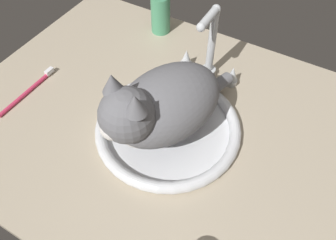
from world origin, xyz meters
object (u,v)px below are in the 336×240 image
at_px(faucet, 209,53).
at_px(soap_pump_bottle, 160,13).
at_px(sink_basin, 168,127).
at_px(cat, 160,106).
at_px(toothbrush, 29,90).

height_order(faucet, soap_pump_bottle, faucet).
distance_m(sink_basin, soap_pump_bottle, 0.40).
xyz_separation_m(cat, toothbrush, (-0.37, -0.05, -0.10)).
bearing_deg(sink_basin, soap_pump_bottle, 123.07).
distance_m(faucet, soap_pump_bottle, 0.24).
distance_m(faucet, toothbrush, 0.48).
height_order(sink_basin, soap_pump_bottle, soap_pump_bottle).
xyz_separation_m(sink_basin, cat, (-0.01, -0.02, 0.09)).
relative_size(sink_basin, cat, 0.95).
bearing_deg(toothbrush, soap_pump_bottle, 67.53).
height_order(cat, toothbrush, cat).
relative_size(sink_basin, faucet, 1.60).
bearing_deg(toothbrush, sink_basin, 10.70).
relative_size(cat, soap_pump_bottle, 2.21).
distance_m(faucet, cat, 0.24).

